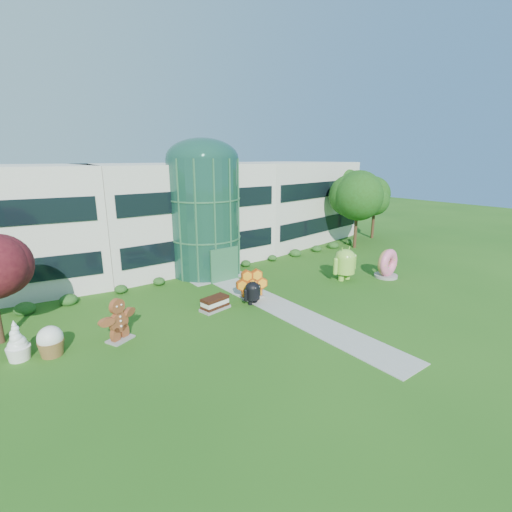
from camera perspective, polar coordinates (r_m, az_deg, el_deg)
ground at (r=24.21m, az=6.81°, el=-9.27°), size 140.00×140.00×0.00m
building at (r=37.50m, az=-12.46°, el=6.57°), size 46.00×15.00×9.30m
atrium at (r=32.17m, az=-7.93°, el=5.89°), size 6.00×6.00×9.80m
walkway at (r=25.55m, az=3.68°, el=-7.81°), size 2.40×20.00×0.04m
trees_backdrop at (r=33.15m, az=-8.74°, el=4.90°), size 52.00×8.00×8.40m
android_green at (r=31.42m, az=13.54°, el=-0.88°), size 2.76×1.87×3.09m
android_black at (r=25.71m, az=-0.54°, el=-5.41°), size 1.84×1.41×1.89m
donut at (r=33.16m, az=19.49°, el=-1.03°), size 2.51×1.38×2.50m
gingerbread at (r=22.05m, az=-20.42°, el=-9.13°), size 2.88×2.07×2.49m
ice_cream_sandwich at (r=25.10m, az=-6.33°, el=-7.24°), size 2.15×1.34×0.89m
honeycomb at (r=26.83m, az=-0.66°, el=-4.48°), size 2.60×1.62×1.93m
froyo at (r=22.41m, az=-32.90°, el=-10.86°), size 1.24×1.24×2.09m
cupcake at (r=22.10m, az=-29.05°, el=-11.35°), size 1.34×1.34×1.60m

